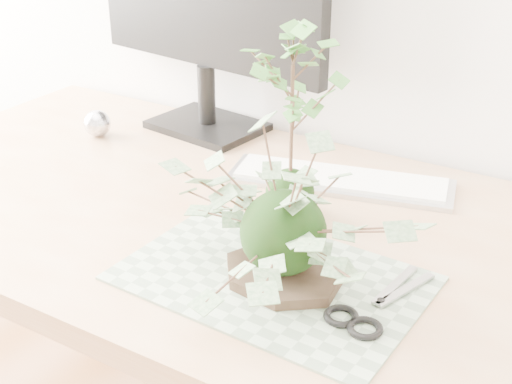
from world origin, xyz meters
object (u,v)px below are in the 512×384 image
(desk, at_px, (290,278))
(ivy_kokedama, at_px, (284,196))
(keyboard, at_px, (340,180))
(maple_kokedama, at_px, (293,78))

(desk, height_order, ivy_kokedama, ivy_kokedama)
(ivy_kokedama, xyz_separation_m, keyboard, (-0.06, 0.32, -0.12))
(desk, bearing_deg, ivy_kokedama, -66.28)
(ivy_kokedama, distance_m, maple_kokedama, 0.22)
(desk, xyz_separation_m, keyboard, (-0.01, 0.19, 0.09))
(desk, xyz_separation_m, ivy_kokedama, (0.06, -0.13, 0.22))
(desk, bearing_deg, keyboard, 91.98)
(desk, height_order, maple_kokedama, maple_kokedama)
(maple_kokedama, bearing_deg, ivy_kokedama, -63.96)
(maple_kokedama, xyz_separation_m, keyboard, (0.02, 0.14, -0.22))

